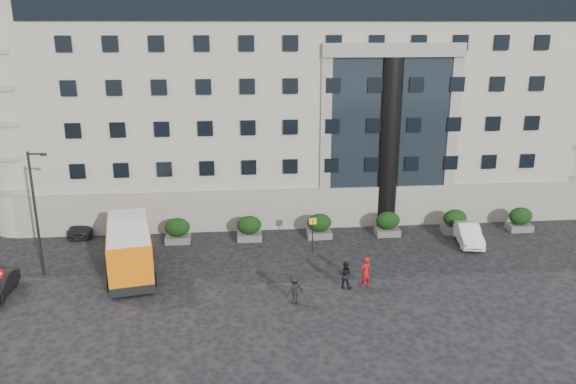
% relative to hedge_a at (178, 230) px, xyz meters
% --- Properties ---
extents(ground, '(120.00, 120.00, 0.00)m').
position_rel_hedge_a_xyz_m(ground, '(4.00, -7.80, -0.93)').
color(ground, black).
rests_on(ground, ground).
extents(civic_building, '(44.00, 24.00, 18.00)m').
position_rel_hedge_a_xyz_m(civic_building, '(10.00, 14.20, 8.07)').
color(civic_building, '#9E9B8C').
rests_on(civic_building, ground).
extents(entrance_column, '(1.80, 1.80, 13.00)m').
position_rel_hedge_a_xyz_m(entrance_column, '(16.00, 2.50, 5.57)').
color(entrance_column, black).
rests_on(entrance_column, ground).
extents(hedge_a, '(1.80, 1.26, 1.84)m').
position_rel_hedge_a_xyz_m(hedge_a, '(0.00, 0.00, 0.00)').
color(hedge_a, '#555452').
rests_on(hedge_a, ground).
extents(hedge_b, '(1.80, 1.26, 1.84)m').
position_rel_hedge_a_xyz_m(hedge_b, '(5.20, 0.00, 0.00)').
color(hedge_b, '#555452').
rests_on(hedge_b, ground).
extents(hedge_c, '(1.80, 1.26, 1.84)m').
position_rel_hedge_a_xyz_m(hedge_c, '(10.40, 0.00, 0.00)').
color(hedge_c, '#555452').
rests_on(hedge_c, ground).
extents(hedge_d, '(1.80, 1.26, 1.84)m').
position_rel_hedge_a_xyz_m(hedge_d, '(15.60, 0.00, 0.00)').
color(hedge_d, '#555452').
rests_on(hedge_d, ground).
extents(hedge_e, '(1.80, 1.26, 1.84)m').
position_rel_hedge_a_xyz_m(hedge_e, '(20.80, 0.00, 0.00)').
color(hedge_e, '#555452').
rests_on(hedge_e, ground).
extents(hedge_f, '(1.80, 1.26, 1.84)m').
position_rel_hedge_a_xyz_m(hedge_f, '(26.00, 0.00, 0.00)').
color(hedge_f, '#555452').
rests_on(hedge_f, ground).
extents(street_lamp, '(1.16, 0.18, 8.00)m').
position_rel_hedge_a_xyz_m(street_lamp, '(-7.94, -4.80, 3.44)').
color(street_lamp, '#262628').
rests_on(street_lamp, ground).
extents(bus_stop_sign, '(0.50, 0.08, 2.52)m').
position_rel_hedge_a_xyz_m(bus_stop_sign, '(9.50, -2.80, 0.80)').
color(bus_stop_sign, '#262628').
rests_on(bus_stop_sign, ground).
extents(minibus, '(3.96, 7.87, 3.14)m').
position_rel_hedge_a_xyz_m(minibus, '(-2.51, -4.95, 0.80)').
color(minibus, orange).
rests_on(minibus, ground).
extents(red_truck, '(2.97, 5.48, 2.82)m').
position_rel_hedge_a_xyz_m(red_truck, '(-13.55, 9.00, 0.52)').
color(red_truck, maroon).
rests_on(red_truck, ground).
extents(parked_car_c, '(2.30, 4.53, 1.26)m').
position_rel_hedge_a_xyz_m(parked_car_c, '(-7.50, 2.85, -0.30)').
color(parked_car_c, black).
rests_on(parked_car_c, ground).
extents(parked_car_d, '(3.09, 5.45, 1.44)m').
position_rel_hedge_a_xyz_m(parked_car_d, '(-7.50, 5.41, -0.21)').
color(parked_car_d, black).
rests_on(parked_car_d, ground).
extents(white_taxi, '(2.22, 4.51, 1.42)m').
position_rel_hedge_a_xyz_m(white_taxi, '(20.97, -2.16, -0.22)').
color(white_taxi, white).
rests_on(white_taxi, ground).
extents(pedestrian_a, '(0.84, 0.71, 1.95)m').
position_rel_hedge_a_xyz_m(pedestrian_a, '(11.93, -8.50, 0.04)').
color(pedestrian_a, '#A51015').
rests_on(pedestrian_a, ground).
extents(pedestrian_b, '(1.01, 0.91, 1.70)m').
position_rel_hedge_a_xyz_m(pedestrian_b, '(10.69, -8.43, -0.08)').
color(pedestrian_b, black).
rests_on(pedestrian_b, ground).
extents(pedestrian_c, '(1.29, 1.09, 1.74)m').
position_rel_hedge_a_xyz_m(pedestrian_c, '(7.46, -10.14, -0.06)').
color(pedestrian_c, black).
rests_on(pedestrian_c, ground).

